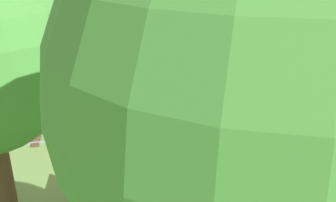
# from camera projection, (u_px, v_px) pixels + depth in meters

# --- Properties ---
(ground_plane) EXTENTS (60.00, 60.00, 0.00)m
(ground_plane) POSITION_uv_depth(u_px,v_px,m) (169.00, 126.00, 7.79)
(ground_plane) COLOR #608442
(track) EXTENTS (0.69, 5.70, 0.04)m
(track) POSITION_uv_depth(u_px,v_px,m) (167.00, 126.00, 7.78)
(track) COLOR gray
(track) RESTS_ON ground_plane
(locomotive) EXTENTS (0.65, 1.45, 0.96)m
(locomotive) POSITION_uv_depth(u_px,v_px,m) (209.00, 101.00, 7.75)
(locomotive) COLOR black
(locomotive) RESTS_ON ground_plane
(passenger_car) EXTENTS (0.75, 2.00, 0.97)m
(passenger_car) POSITION_uv_depth(u_px,v_px,m) (121.00, 111.00, 7.46)
(passenger_car) COLOR #3F3F3F
(passenger_car) RESTS_ON ground_plane
(conductor_person) EXTENTS (0.30, 0.30, 1.62)m
(conductor_person) POSITION_uv_depth(u_px,v_px,m) (170.00, 65.00, 8.32)
(conductor_person) COLOR #282D47
(conductor_person) RESTS_ON ground_plane
(park_bench) EXTENTS (1.33, 0.50, 0.82)m
(park_bench) POSITION_uv_depth(u_px,v_px,m) (98.00, 200.00, 4.97)
(park_bench) COLOR brown
(park_bench) RESTS_ON ground_plane
(oak_tree_distant) EXTENTS (2.19, 2.19, 3.89)m
(oak_tree_distant) POSITION_uv_depth(u_px,v_px,m) (258.00, 96.00, 2.04)
(oak_tree_distant) COLOR #4C3823
(oak_tree_distant) RESTS_ON ground_plane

